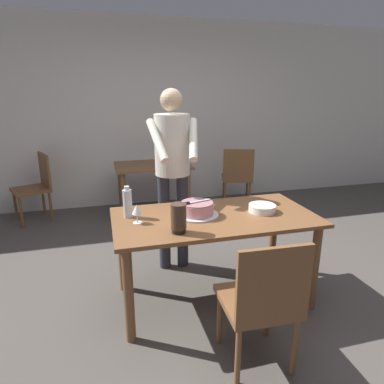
# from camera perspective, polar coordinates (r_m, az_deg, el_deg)

# --- Properties ---
(ground_plane) EXTENTS (14.00, 14.00, 0.00)m
(ground_plane) POSITION_cam_1_polar(r_m,az_deg,el_deg) (3.02, 3.55, -17.40)
(ground_plane) COLOR #4C4742
(back_wall) EXTENTS (10.00, 0.12, 2.70)m
(back_wall) POSITION_cam_1_polar(r_m,az_deg,el_deg) (5.24, -6.16, 12.87)
(back_wall) COLOR silver
(back_wall) RESTS_ON ground_plane
(main_dining_table) EXTENTS (1.59, 0.82, 0.75)m
(main_dining_table) POSITION_cam_1_polar(r_m,az_deg,el_deg) (2.72, 3.79, -6.24)
(main_dining_table) COLOR brown
(main_dining_table) RESTS_ON ground_plane
(cake_on_platter) EXTENTS (0.34, 0.34, 0.11)m
(cake_on_platter) POSITION_cam_1_polar(r_m,az_deg,el_deg) (2.66, 0.84, -2.94)
(cake_on_platter) COLOR silver
(cake_on_platter) RESTS_ON main_dining_table
(cake_knife) EXTENTS (0.27, 0.09, 0.02)m
(cake_knife) POSITION_cam_1_polar(r_m,az_deg,el_deg) (2.60, -0.50, -1.87)
(cake_knife) COLOR silver
(cake_knife) RESTS_ON cake_on_platter
(plate_stack) EXTENTS (0.22, 0.22, 0.06)m
(plate_stack) POSITION_cam_1_polar(r_m,az_deg,el_deg) (2.80, 11.79, -2.70)
(plate_stack) COLOR white
(plate_stack) RESTS_ON main_dining_table
(wine_glass_near) EXTENTS (0.08, 0.08, 0.14)m
(wine_glass_near) POSITION_cam_1_polar(r_m,az_deg,el_deg) (2.52, -9.33, -3.00)
(wine_glass_near) COLOR silver
(wine_glass_near) RESTS_ON main_dining_table
(water_bottle) EXTENTS (0.07, 0.07, 0.25)m
(water_bottle) POSITION_cam_1_polar(r_m,az_deg,el_deg) (2.65, -10.84, -1.84)
(water_bottle) COLOR silver
(water_bottle) RESTS_ON main_dining_table
(hurricane_lamp) EXTENTS (0.11, 0.11, 0.21)m
(hurricane_lamp) POSITION_cam_1_polar(r_m,az_deg,el_deg) (2.32, -2.29, -4.43)
(hurricane_lamp) COLOR black
(hurricane_lamp) RESTS_ON main_dining_table
(person_cutting_cake) EXTENTS (0.47, 0.56, 1.72)m
(person_cutting_cake) POSITION_cam_1_polar(r_m,az_deg,el_deg) (3.11, -3.30, 5.21)
(person_cutting_cake) COLOR #2D2D38
(person_cutting_cake) RESTS_ON ground_plane
(chair_near_side) EXTENTS (0.46, 0.46, 0.90)m
(chair_near_side) POSITION_cam_1_polar(r_m,az_deg,el_deg) (2.17, 11.81, -17.43)
(chair_near_side) COLOR brown
(chair_near_side) RESTS_ON ground_plane
(background_table) EXTENTS (1.00, 0.70, 0.74)m
(background_table) POSITION_cam_1_polar(r_m,az_deg,el_deg) (4.65, -6.64, 2.70)
(background_table) COLOR brown
(background_table) RESTS_ON ground_plane
(background_chair_0) EXTENTS (0.55, 0.55, 0.90)m
(background_chair_0) POSITION_cam_1_polar(r_m,az_deg,el_deg) (5.07, 7.67, 2.84)
(background_chair_0) COLOR brown
(background_chair_0) RESTS_ON ground_plane
(background_chair_1) EXTENTS (0.57, 0.57, 0.90)m
(background_chair_1) POSITION_cam_1_polar(r_m,az_deg,el_deg) (4.97, -24.86, 1.16)
(background_chair_1) COLOR brown
(background_chair_1) RESTS_ON ground_plane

